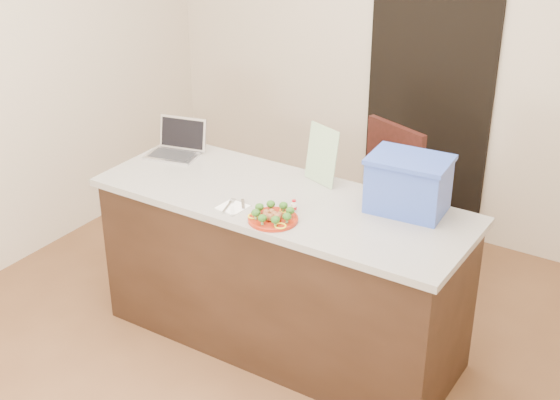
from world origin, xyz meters
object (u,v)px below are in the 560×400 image
Objects in this scene: plate at (273,219)px; napkin at (233,207)px; yogurt_bottle at (294,207)px; chair at (385,198)px; island at (282,271)px; laptop at (178,145)px; blue_box at (408,184)px.

napkin is at bearing 177.86° from plate.
chair reaches higher than yogurt_bottle.
island is 32.05× the size of yogurt_bottle.
napkin is at bearing -86.37° from chair.
napkin is 0.32m from yogurt_bottle.
yogurt_bottle is at bearing -72.75° from chair.
laptop reaches higher than island.
plate is 3.94× the size of yogurt_bottle.
island is 6.11× the size of laptop.
yogurt_bottle is (0.29, 0.13, 0.02)m from napkin.
chair is at bearing 85.97° from plate.
plate is at bearing -2.14° from napkin.
island is at bearing -81.44° from chair.
blue_box reaches higher than chair.
blue_box reaches higher than plate.
laptop is (-0.85, 0.17, 0.51)m from island.
island is at bearing -165.14° from blue_box.
island is 4.84× the size of blue_box.
napkin is (-0.15, -0.24, 0.46)m from island.
laptop is 0.79× the size of blue_box.
chair is at bearing 22.39° from laptop.
plate is 0.60× the size of blue_box.
napkin is 0.81m from laptop.
napkin is at bearing -122.89° from island.
yogurt_bottle reaches higher than plate.
plate is at bearing -74.12° from chair.
plate is at bearing -37.25° from laptop.
laptop reaches higher than yogurt_bottle.
island is 0.51m from yogurt_bottle.
yogurt_bottle is (0.03, 0.14, 0.02)m from plate.
laptop reaches higher than plate.
plate is 0.25m from napkin.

